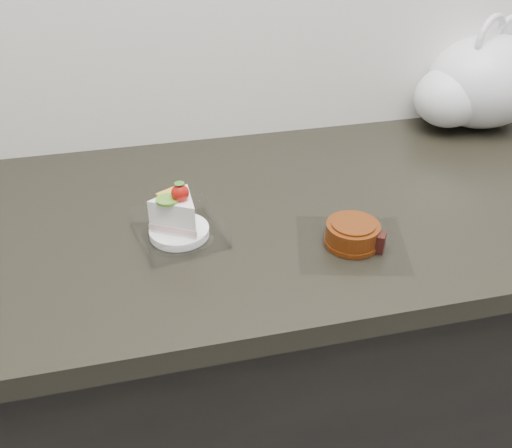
# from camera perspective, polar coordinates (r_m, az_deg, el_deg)

# --- Properties ---
(counter) EXTENTS (2.04, 0.64, 0.90)m
(counter) POSITION_cam_1_polar(r_m,az_deg,el_deg) (1.35, 3.78, -14.24)
(counter) COLOR black
(counter) RESTS_ON ground
(cake_tray) EXTENTS (0.16, 0.16, 0.11)m
(cake_tray) POSITION_cam_1_polar(r_m,az_deg,el_deg) (0.96, -7.76, 0.15)
(cake_tray) COLOR white
(cake_tray) RESTS_ON counter
(mooncake_wrap) EXTENTS (0.21, 0.20, 0.04)m
(mooncake_wrap) POSITION_cam_1_polar(r_m,az_deg,el_deg) (0.95, 9.69, -1.19)
(mooncake_wrap) COLOR white
(mooncake_wrap) RESTS_ON counter
(plastic_bag) EXTENTS (0.36, 0.30, 0.26)m
(plastic_bag) POSITION_cam_1_polar(r_m,az_deg,el_deg) (1.42, 21.44, 12.91)
(plastic_bag) COLOR silver
(plastic_bag) RESTS_ON counter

